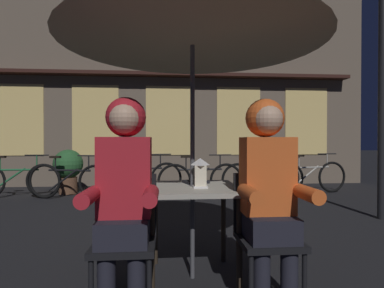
% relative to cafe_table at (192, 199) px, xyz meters
% --- Properties ---
extents(ground_plane, '(60.00, 60.00, 0.00)m').
position_rel_cafe_table_xyz_m(ground_plane, '(0.00, 0.00, -0.64)').
color(ground_plane, black).
extents(cafe_table, '(0.72, 0.72, 0.74)m').
position_rel_cafe_table_xyz_m(cafe_table, '(0.00, 0.00, 0.00)').
color(cafe_table, '#B2AD9E').
rests_on(cafe_table, ground_plane).
extents(patio_umbrella, '(2.10, 2.10, 2.31)m').
position_rel_cafe_table_xyz_m(patio_umbrella, '(0.00, 0.00, 1.42)').
color(patio_umbrella, '#4C4C51').
rests_on(patio_umbrella, ground_plane).
extents(lantern, '(0.11, 0.11, 0.23)m').
position_rel_cafe_table_xyz_m(lantern, '(0.05, -0.08, 0.22)').
color(lantern, white).
rests_on(lantern, cafe_table).
extents(chair_left, '(0.40, 0.40, 0.87)m').
position_rel_cafe_table_xyz_m(chair_left, '(-0.48, -0.37, -0.15)').
color(chair_left, black).
rests_on(chair_left, ground_plane).
extents(chair_right, '(0.40, 0.40, 0.87)m').
position_rel_cafe_table_xyz_m(chair_right, '(0.48, -0.37, -0.15)').
color(chair_right, black).
rests_on(chair_right, ground_plane).
extents(person_left_hooded, '(0.45, 0.56, 1.40)m').
position_rel_cafe_table_xyz_m(person_left_hooded, '(-0.48, -0.43, 0.21)').
color(person_left_hooded, black).
rests_on(person_left_hooded, ground_plane).
extents(person_right_hooded, '(0.45, 0.56, 1.40)m').
position_rel_cafe_table_xyz_m(person_right_hooded, '(0.48, -0.43, 0.21)').
color(person_right_hooded, black).
rests_on(person_right_hooded, ground_plane).
extents(shopfront_building, '(10.00, 0.93, 6.20)m').
position_rel_cafe_table_xyz_m(shopfront_building, '(-0.17, 5.40, 2.45)').
color(shopfront_building, '#6B5B4C').
rests_on(shopfront_building, ground_plane).
extents(street_lamp, '(0.32, 0.32, 3.88)m').
position_rel_cafe_table_xyz_m(street_lamp, '(2.81, 1.61, 2.08)').
color(street_lamp, black).
rests_on(street_lamp, ground_plane).
extents(bicycle_nearest, '(1.68, 0.09, 0.84)m').
position_rel_cafe_table_xyz_m(bicycle_nearest, '(-3.11, 3.65, -0.29)').
color(bicycle_nearest, black).
rests_on(bicycle_nearest, ground_plane).
extents(bicycle_second, '(1.65, 0.42, 0.84)m').
position_rel_cafe_table_xyz_m(bicycle_second, '(-2.04, 3.45, -0.29)').
color(bicycle_second, black).
rests_on(bicycle_second, ground_plane).
extents(bicycle_third, '(1.64, 0.46, 0.84)m').
position_rel_cafe_table_xyz_m(bicycle_third, '(-0.72, 3.70, -0.29)').
color(bicycle_third, black).
rests_on(bicycle_third, ground_plane).
extents(bicycle_fourth, '(1.68, 0.13, 0.84)m').
position_rel_cafe_table_xyz_m(bicycle_fourth, '(0.44, 3.44, -0.29)').
color(bicycle_fourth, black).
rests_on(bicycle_fourth, ground_plane).
extents(bicycle_fifth, '(1.68, 0.24, 0.84)m').
position_rel_cafe_table_xyz_m(bicycle_fifth, '(1.69, 3.56, -0.29)').
color(bicycle_fifth, black).
rests_on(bicycle_fifth, ground_plane).
extents(bicycle_furthest, '(1.67, 0.32, 0.84)m').
position_rel_cafe_table_xyz_m(bicycle_furthest, '(2.80, 3.69, -0.29)').
color(bicycle_furthest, black).
rests_on(bicycle_furthest, ground_plane).
extents(book, '(0.23, 0.20, 0.02)m').
position_rel_cafe_table_xyz_m(book, '(0.04, 0.18, 0.11)').
color(book, black).
rests_on(book, cafe_table).
extents(potted_plant, '(0.60, 0.60, 0.92)m').
position_rel_cafe_table_xyz_m(potted_plant, '(-2.26, 4.07, -0.09)').
color(potted_plant, brown).
rests_on(potted_plant, ground_plane).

